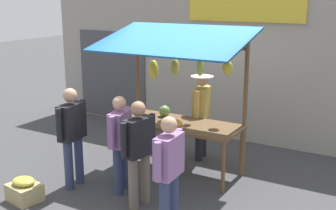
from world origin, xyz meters
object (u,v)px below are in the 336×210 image
shopper_with_ponytail (139,147)px  shopper_in_grey_tee (120,138)px  shopper_in_striped_shirt (169,167)px  shopper_with_shopping_bag (72,131)px  produce_crate_near (24,190)px  market_stall (177,84)px  vendor_with_sunhat (202,110)px

shopper_with_ponytail → shopper_in_grey_tee: size_ratio=1.03×
shopper_in_striped_shirt → shopper_in_grey_tee: size_ratio=1.01×
shopper_with_ponytail → shopper_with_shopping_bag: (1.27, -0.02, 0.03)m
produce_crate_near → shopper_with_ponytail: bearing=-154.2°
market_stall → shopper_with_shopping_bag: (1.08, 1.40, -0.61)m
vendor_with_sunhat → shopper_in_striped_shirt: (-0.79, 2.54, -0.06)m
vendor_with_sunhat → shopper_in_grey_tee: size_ratio=1.05×
shopper_in_grey_tee → produce_crate_near: shopper_in_grey_tee is taller
market_stall → produce_crate_near: market_stall is taller
vendor_with_sunhat → shopper_in_grey_tee: vendor_with_sunhat is taller
shopper_with_shopping_bag → shopper_in_grey_tee: (-0.76, -0.23, -0.06)m
shopper_with_shopping_bag → shopper_in_striped_shirt: bearing=-106.9°
market_stall → shopper_in_grey_tee: bearing=74.5°
market_stall → shopper_in_striped_shirt: bearing=116.6°
vendor_with_sunhat → produce_crate_near: vendor_with_sunhat is taller
shopper_with_ponytail → produce_crate_near: size_ratio=2.96×
shopper_in_striped_shirt → produce_crate_near: size_ratio=2.92×
market_stall → vendor_with_sunhat: market_stall is taller
shopper_with_ponytail → shopper_in_striped_shirt: 0.82m
vendor_with_sunhat → shopper_in_grey_tee: (0.45, 1.89, -0.07)m
shopper_in_grey_tee → shopper_with_shopping_bag: bearing=93.3°
shopper_with_shopping_bag → shopper_in_grey_tee: 0.80m
shopper_with_ponytail → market_stall: bearing=16.6°
shopper_with_ponytail → vendor_with_sunhat: bearing=10.8°
vendor_with_sunhat → shopper_in_striped_shirt: size_ratio=1.04×
shopper_in_striped_shirt → produce_crate_near: (2.28, 0.36, -0.71)m
market_stall → shopper_in_grey_tee: size_ratio=1.64×
shopper_with_shopping_bag → market_stall: bearing=-42.8°
shopper_with_shopping_bag → shopper_in_grey_tee: size_ratio=1.05×
shopper_with_ponytail → produce_crate_near: shopper_with_ponytail is taller
shopper_with_ponytail → shopper_in_striped_shirt: size_ratio=1.01×
shopper_in_striped_shirt → vendor_with_sunhat: bearing=14.0°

